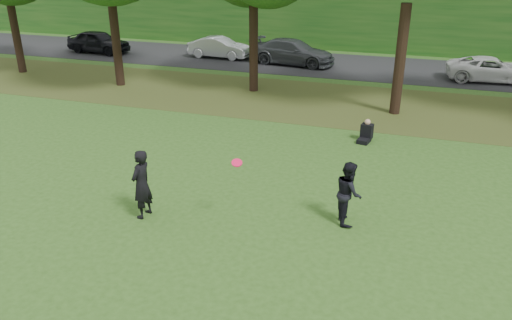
# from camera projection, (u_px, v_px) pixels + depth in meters

# --- Properties ---
(ground) EXTENTS (120.00, 120.00, 0.00)m
(ground) POSITION_uv_depth(u_px,v_px,m) (192.00, 245.00, 12.17)
(ground) COLOR #2B4F18
(ground) RESTS_ON ground
(leaf_litter) EXTENTS (60.00, 7.00, 0.01)m
(leaf_litter) POSITION_uv_depth(u_px,v_px,m) (308.00, 101.00, 23.53)
(leaf_litter) COLOR #413A17
(leaf_litter) RESTS_ON ground
(street) EXTENTS (70.00, 7.00, 0.02)m
(street) POSITION_uv_depth(u_px,v_px,m) (337.00, 65.00, 30.51)
(street) COLOR black
(street) RESTS_ON ground
(far_hedge) EXTENTS (70.00, 3.00, 5.00)m
(far_hedge) POSITION_uv_depth(u_px,v_px,m) (353.00, 12.00, 34.77)
(far_hedge) COLOR #164915
(far_hedge) RESTS_ON ground
(player_left) EXTENTS (0.53, 0.74, 1.90)m
(player_left) POSITION_uv_depth(u_px,v_px,m) (142.00, 184.00, 13.12)
(player_left) COLOR black
(player_left) RESTS_ON ground
(player_right) EXTENTS (0.87, 0.99, 1.70)m
(player_right) POSITION_uv_depth(u_px,v_px,m) (349.00, 193.00, 12.89)
(player_right) COLOR black
(player_right) RESTS_ON ground
(parked_cars) EXTENTS (35.90, 3.98, 1.54)m
(parked_cars) POSITION_uv_depth(u_px,v_px,m) (339.00, 57.00, 29.18)
(parked_cars) COLOR black
(parked_cars) RESTS_ON street
(frisbee) EXTENTS (0.36, 0.33, 0.18)m
(frisbee) POSITION_uv_depth(u_px,v_px,m) (237.00, 163.00, 12.34)
(frisbee) COLOR #FF154E
(frisbee) RESTS_ON ground
(seated_person) EXTENTS (0.54, 0.80, 0.83)m
(seated_person) POSITION_uv_depth(u_px,v_px,m) (366.00, 133.00, 18.56)
(seated_person) COLOR black
(seated_person) RESTS_ON ground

